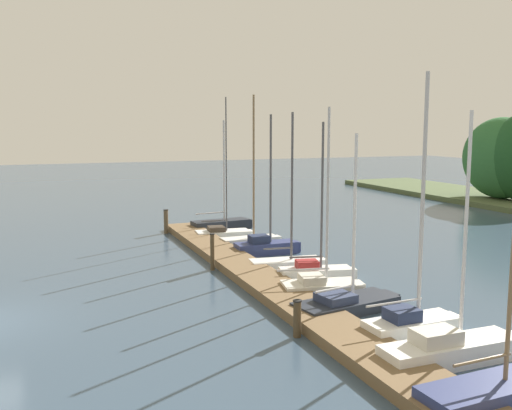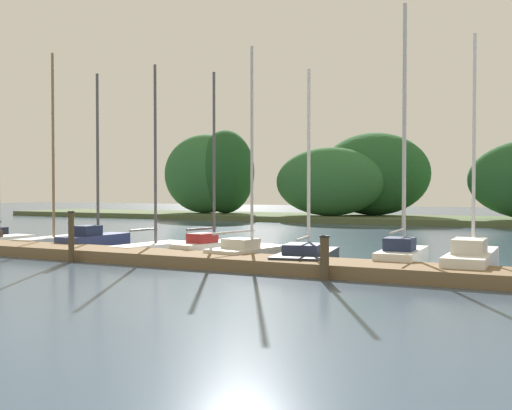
{
  "view_description": "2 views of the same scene",
  "coord_description": "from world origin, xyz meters",
  "px_view_note": "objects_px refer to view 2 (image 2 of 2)",
  "views": [
    {
      "loc": [
        19.02,
        1.94,
        6.13
      ],
      "look_at": [
        -4.97,
        11.35,
        2.55
      ],
      "focal_mm": 39.92,
      "sensor_mm": 36.0,
      "label": 1
    },
    {
      "loc": [
        9.71,
        -5.11,
        2.24
      ],
      "look_at": [
        1.17,
        11.85,
        1.78
      ],
      "focal_mm": 41.79,
      "sensor_mm": 36.0,
      "label": 2
    }
  ],
  "objects_px": {
    "sailboat_8": "(403,251)",
    "sailboat_9": "(472,258)",
    "sailboat_2": "(52,236)",
    "sailboat_4": "(154,244)",
    "sailboat_5": "(211,245)",
    "mooring_piling_2": "(324,258)",
    "sailboat_6": "(249,250)",
    "mooring_piling_1": "(71,236)",
    "sailboat_3": "(96,238)",
    "sailboat_7": "(307,255)"
  },
  "relations": [
    {
      "from": "sailboat_8",
      "to": "sailboat_9",
      "type": "relative_size",
      "value": 1.17
    },
    {
      "from": "sailboat_2",
      "to": "sailboat_4",
      "type": "bearing_deg",
      "value": -93.95
    },
    {
      "from": "sailboat_4",
      "to": "sailboat_5",
      "type": "xyz_separation_m",
      "value": [
        2.27,
        0.2,
        0.05
      ]
    },
    {
      "from": "sailboat_9",
      "to": "sailboat_5",
      "type": "bearing_deg",
      "value": 86.97
    },
    {
      "from": "sailboat_9",
      "to": "mooring_piling_2",
      "type": "relative_size",
      "value": 5.83
    },
    {
      "from": "sailboat_6",
      "to": "sailboat_8",
      "type": "height_order",
      "value": "sailboat_8"
    },
    {
      "from": "mooring_piling_1",
      "to": "mooring_piling_2",
      "type": "distance_m",
      "value": 8.39
    },
    {
      "from": "sailboat_3",
      "to": "sailboat_9",
      "type": "relative_size",
      "value": 1.03
    },
    {
      "from": "sailboat_3",
      "to": "sailboat_6",
      "type": "height_order",
      "value": "sailboat_6"
    },
    {
      "from": "sailboat_5",
      "to": "sailboat_9",
      "type": "height_order",
      "value": "sailboat_9"
    },
    {
      "from": "sailboat_6",
      "to": "sailboat_9",
      "type": "height_order",
      "value": "sailboat_6"
    },
    {
      "from": "sailboat_4",
      "to": "sailboat_5",
      "type": "bearing_deg",
      "value": -77.43
    },
    {
      "from": "mooring_piling_2",
      "to": "sailboat_7",
      "type": "bearing_deg",
      "value": 119.89
    },
    {
      "from": "sailboat_2",
      "to": "sailboat_8",
      "type": "relative_size",
      "value": 1.01
    },
    {
      "from": "sailboat_8",
      "to": "sailboat_9",
      "type": "bearing_deg",
      "value": -97.44
    },
    {
      "from": "sailboat_6",
      "to": "mooring_piling_2",
      "type": "relative_size",
      "value": 6.09
    },
    {
      "from": "sailboat_3",
      "to": "mooring_piling_2",
      "type": "distance_m",
      "value": 11.03
    },
    {
      "from": "sailboat_3",
      "to": "sailboat_4",
      "type": "distance_m",
      "value": 2.84
    },
    {
      "from": "sailboat_9",
      "to": "sailboat_7",
      "type": "bearing_deg",
      "value": 95.03
    },
    {
      "from": "sailboat_4",
      "to": "sailboat_7",
      "type": "height_order",
      "value": "sailboat_4"
    },
    {
      "from": "sailboat_2",
      "to": "sailboat_6",
      "type": "distance_m",
      "value": 9.3
    },
    {
      "from": "sailboat_8",
      "to": "mooring_piling_1",
      "type": "distance_m",
      "value": 10.14
    },
    {
      "from": "sailboat_8",
      "to": "sailboat_3",
      "type": "bearing_deg",
      "value": 86.97
    },
    {
      "from": "sailboat_2",
      "to": "sailboat_5",
      "type": "relative_size",
      "value": 1.22
    },
    {
      "from": "sailboat_5",
      "to": "sailboat_8",
      "type": "bearing_deg",
      "value": -79.13
    },
    {
      "from": "sailboat_3",
      "to": "sailboat_7",
      "type": "distance_m",
      "value": 9.01
    },
    {
      "from": "sailboat_9",
      "to": "mooring_piling_1",
      "type": "bearing_deg",
      "value": 104.75
    },
    {
      "from": "sailboat_6",
      "to": "sailboat_7",
      "type": "distance_m",
      "value": 2.02
    },
    {
      "from": "sailboat_2",
      "to": "sailboat_5",
      "type": "height_order",
      "value": "sailboat_2"
    },
    {
      "from": "sailboat_4",
      "to": "sailboat_9",
      "type": "height_order",
      "value": "sailboat_4"
    },
    {
      "from": "sailboat_5",
      "to": "mooring_piling_2",
      "type": "height_order",
      "value": "sailboat_5"
    },
    {
      "from": "sailboat_3",
      "to": "sailboat_5",
      "type": "relative_size",
      "value": 1.06
    },
    {
      "from": "sailboat_9",
      "to": "mooring_piling_2",
      "type": "xyz_separation_m",
      "value": [
        -3.14,
        -3.03,
        0.16
      ]
    },
    {
      "from": "sailboat_8",
      "to": "sailboat_2",
      "type": "bearing_deg",
      "value": 86.78
    },
    {
      "from": "sailboat_3",
      "to": "sailboat_9",
      "type": "height_order",
      "value": "sailboat_3"
    },
    {
      "from": "sailboat_2",
      "to": "sailboat_8",
      "type": "xyz_separation_m",
      "value": [
        14.01,
        -0.3,
        0.07
      ]
    },
    {
      "from": "sailboat_7",
      "to": "mooring_piling_2",
      "type": "xyz_separation_m",
      "value": [
        1.51,
        -2.62,
        0.25
      ]
    },
    {
      "from": "sailboat_8",
      "to": "mooring_piling_1",
      "type": "relative_size",
      "value": 4.76
    },
    {
      "from": "sailboat_3",
      "to": "sailboat_4",
      "type": "bearing_deg",
      "value": -91.83
    },
    {
      "from": "mooring_piling_1",
      "to": "mooring_piling_2",
      "type": "height_order",
      "value": "mooring_piling_1"
    },
    {
      "from": "sailboat_4",
      "to": "mooring_piling_2",
      "type": "distance_m",
      "value": 8.32
    },
    {
      "from": "sailboat_3",
      "to": "sailboat_6",
      "type": "xyz_separation_m",
      "value": [
        6.95,
        -0.71,
        -0.07
      ]
    },
    {
      "from": "sailboat_6",
      "to": "mooring_piling_2",
      "type": "distance_m",
      "value": 4.46
    },
    {
      "from": "sailboat_6",
      "to": "mooring_piling_1",
      "type": "height_order",
      "value": "sailboat_6"
    },
    {
      "from": "sailboat_3",
      "to": "mooring_piling_1",
      "type": "relative_size",
      "value": 4.17
    },
    {
      "from": "sailboat_9",
      "to": "mooring_piling_1",
      "type": "height_order",
      "value": "sailboat_9"
    },
    {
      "from": "sailboat_2",
      "to": "mooring_piling_2",
      "type": "height_order",
      "value": "sailboat_2"
    },
    {
      "from": "sailboat_3",
      "to": "sailboat_7",
      "type": "xyz_separation_m",
      "value": [
        8.97,
        -0.81,
        -0.13
      ]
    },
    {
      "from": "sailboat_5",
      "to": "mooring_piling_1",
      "type": "distance_m",
      "value": 4.63
    },
    {
      "from": "sailboat_2",
      "to": "sailboat_9",
      "type": "relative_size",
      "value": 1.18
    }
  ]
}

